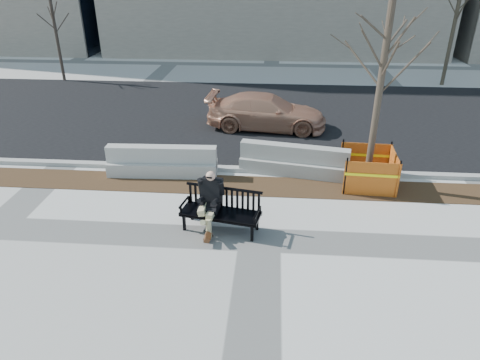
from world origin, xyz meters
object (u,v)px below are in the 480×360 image
Objects in this scene: seated_man at (211,227)px; sedan at (266,128)px; jersey_barrier_right at (293,174)px; tree_fence at (366,185)px; jersey_barrier_left at (163,175)px; bench at (221,230)px.

sedan is (1.13, 6.93, 0.00)m from seated_man.
jersey_barrier_right is (0.89, -3.87, 0.00)m from sedan.
tree_fence reaches higher than sedan.
tree_fence is at bearing 42.95° from seated_man.
jersey_barrier_right is (2.02, 3.06, 0.00)m from seated_man.
jersey_barrier_left is 3.83m from jersey_barrier_right.
seated_man is 4.75m from tree_fence.
jersey_barrier_left is at bearing 137.42° from bench.
tree_fence is 1.70× the size of jersey_barrier_right.
jersey_barrier_left is (-1.79, 2.68, 0.00)m from seated_man.
jersey_barrier_right is at bearing 67.70° from seated_man.
jersey_barrier_right is at bearing 71.86° from bench.
seated_man is at bearing -148.23° from tree_fence.
seated_man reaches higher than sedan.
bench is 1.33× the size of seated_man.
jersey_barrier_left is at bearing 134.90° from seated_man.
jersey_barrier_right is at bearing 164.56° from tree_fence.
seated_man reaches higher than bench.
bench reaches higher than jersey_barrier_right.
jersey_barrier_left is (-5.83, 0.18, 0.00)m from tree_fence.
seated_man reaches higher than jersey_barrier_right.
jersey_barrier_right is at bearing -162.64° from sedan.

